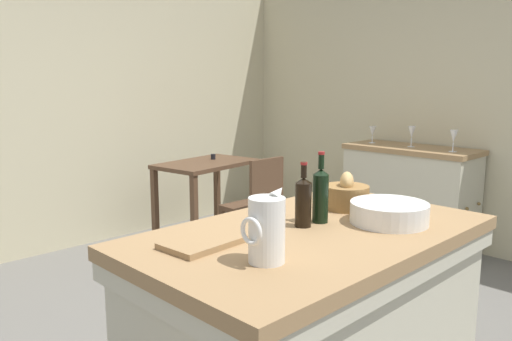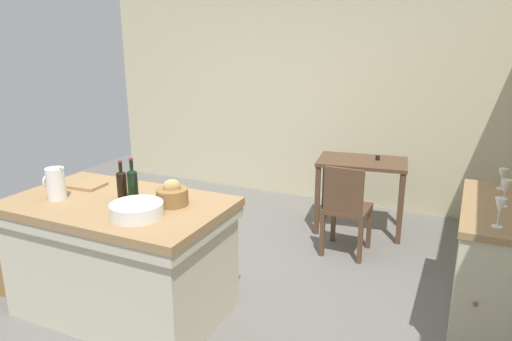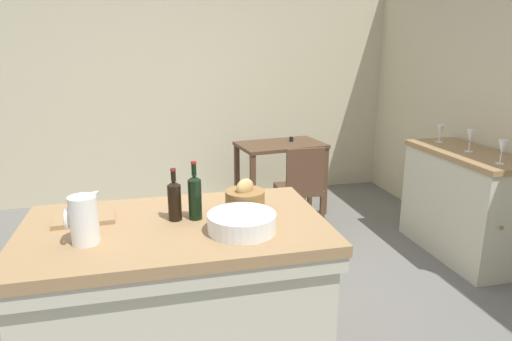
% 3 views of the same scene
% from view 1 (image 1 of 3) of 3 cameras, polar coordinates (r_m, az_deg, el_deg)
% --- Properties ---
extents(wall_back, '(5.32, 0.12, 2.60)m').
position_cam_1_polar(wall_back, '(4.85, -21.52, 6.83)').
color(wall_back, beige).
rests_on(wall_back, ground).
extents(wall_right, '(0.12, 5.20, 2.60)m').
position_cam_1_polar(wall_right, '(4.87, 23.29, 6.73)').
color(wall_right, beige).
rests_on(wall_right, ground).
extents(island_table, '(1.59, 0.94, 0.88)m').
position_cam_1_polar(island_table, '(2.37, 6.12, -16.00)').
color(island_table, '#99754C').
rests_on(island_table, ground).
extents(side_cabinet, '(0.52, 1.17, 0.93)m').
position_cam_1_polar(side_cabinet, '(4.84, 16.70, -2.87)').
color(side_cabinet, '#99754C').
rests_on(side_cabinet, ground).
extents(writing_desk, '(0.97, 0.68, 0.82)m').
position_cam_1_polar(writing_desk, '(4.73, -5.55, -0.57)').
color(writing_desk, '#513826').
rests_on(writing_desk, ground).
extents(wooden_chair, '(0.41, 0.41, 0.89)m').
position_cam_1_polar(wooden_chair, '(4.30, 0.07, -3.88)').
color(wooden_chair, '#513826').
rests_on(wooden_chair, ground).
extents(pitcher, '(0.17, 0.13, 0.27)m').
position_cam_1_polar(pitcher, '(1.79, 1.17, -6.57)').
color(pitcher, white).
rests_on(pitcher, island_table).
extents(wash_bowl, '(0.35, 0.35, 0.09)m').
position_cam_1_polar(wash_bowl, '(2.37, 14.61, -4.58)').
color(wash_bowl, white).
rests_on(wash_bowl, island_table).
extents(bread_basket, '(0.22, 0.22, 0.19)m').
position_cam_1_polar(bread_basket, '(2.58, 10.04, -2.73)').
color(bread_basket, olive).
rests_on(bread_basket, island_table).
extents(cutting_board, '(0.33, 0.22, 0.02)m').
position_cam_1_polar(cutting_board, '(2.01, -5.90, -7.96)').
color(cutting_board, '#99754C').
rests_on(cutting_board, island_table).
extents(wine_bottle_dark, '(0.07, 0.07, 0.32)m').
position_cam_1_polar(wine_bottle_dark, '(2.31, 7.20, -2.62)').
color(wine_bottle_dark, black).
rests_on(wine_bottle_dark, island_table).
extents(wine_bottle_amber, '(0.07, 0.07, 0.29)m').
position_cam_1_polar(wine_bottle_amber, '(2.23, 5.29, -3.36)').
color(wine_bottle_amber, black).
rests_on(wine_bottle_amber, island_table).
extents(wine_glass_far_left, '(0.07, 0.07, 0.18)m').
position_cam_1_polar(wine_glass_far_left, '(4.53, 21.18, 3.52)').
color(wine_glass_far_left, white).
rests_on(wine_glass_far_left, side_cabinet).
extents(wine_glass_left, '(0.07, 0.07, 0.19)m').
position_cam_1_polar(wine_glass_left, '(4.74, 16.97, 4.06)').
color(wine_glass_left, white).
rests_on(wine_glass_left, side_cabinet).
extents(wine_glass_middle, '(0.07, 0.07, 0.16)m').
position_cam_1_polar(wine_glass_middle, '(4.95, 12.85, 4.25)').
color(wine_glass_middle, white).
rests_on(wine_glass_middle, side_cabinet).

